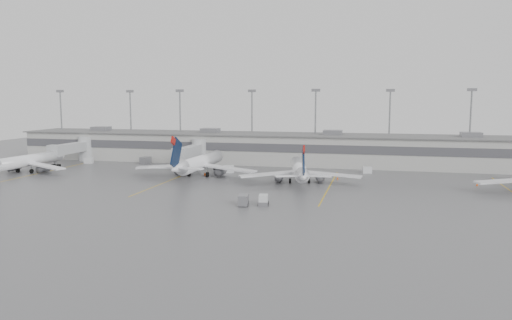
% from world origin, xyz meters
% --- Properties ---
extents(ground, '(260.00, 260.00, 0.00)m').
position_xyz_m(ground, '(0.00, 0.00, 0.00)').
color(ground, '#505053').
rests_on(ground, ground).
extents(terminal, '(152.00, 17.00, 9.45)m').
position_xyz_m(terminal, '(-0.01, 57.98, 4.17)').
color(terminal, '#ADADA7').
rests_on(terminal, ground).
extents(light_masts, '(142.40, 8.00, 20.60)m').
position_xyz_m(light_masts, '(0.00, 63.75, 12.03)').
color(light_masts, gray).
rests_on(light_masts, ground).
extents(jet_bridge_left, '(4.00, 17.20, 7.00)m').
position_xyz_m(jet_bridge_left, '(-55.50, 45.72, 3.87)').
color(jet_bridge_left, '#A5A8AA').
rests_on(jet_bridge_left, ground).
extents(jet_bridge_right, '(4.00, 17.20, 7.00)m').
position_xyz_m(jet_bridge_right, '(-20.50, 45.72, 3.87)').
color(jet_bridge_right, '#A5A8AA').
rests_on(jet_bridge_right, ground).
extents(stand_markings, '(105.25, 40.00, 0.01)m').
position_xyz_m(stand_markings, '(-0.00, 24.00, 0.01)').
color(stand_markings, '#E8B10D').
rests_on(stand_markings, ground).
extents(jet_far_left, '(26.17, 29.39, 9.50)m').
position_xyz_m(jet_far_left, '(-56.15, 25.31, 2.95)').
color(jet_far_left, white).
rests_on(jet_far_left, ground).
extents(jet_mid_left, '(28.97, 32.44, 10.50)m').
position_xyz_m(jet_mid_left, '(-13.24, 29.99, 3.26)').
color(jet_mid_left, white).
rests_on(jet_mid_left, ground).
extents(jet_mid_right, '(25.51, 28.89, 9.46)m').
position_xyz_m(jet_mid_right, '(10.81, 26.45, 2.94)').
color(jet_mid_right, white).
rests_on(jet_mid_right, ground).
extents(baggage_tug, '(2.17, 2.98, 1.76)m').
position_xyz_m(baggage_tug, '(8.23, 3.08, 0.69)').
color(baggage_tug, silver).
rests_on(baggage_tug, ground).
extents(baggage_cart, '(2.09, 3.09, 1.83)m').
position_xyz_m(baggage_cart, '(5.03, 1.88, 0.96)').
color(baggage_cart, slate).
rests_on(baggage_cart, ground).
extents(gse_uld_a, '(2.45, 1.82, 1.59)m').
position_xyz_m(gse_uld_a, '(-51.07, 44.37, 0.80)').
color(gse_uld_a, silver).
rests_on(gse_uld_a, ground).
extents(gse_uld_b, '(2.94, 2.49, 1.77)m').
position_xyz_m(gse_uld_b, '(-8.21, 37.05, 0.89)').
color(gse_uld_b, silver).
rests_on(gse_uld_b, ground).
extents(gse_uld_c, '(2.39, 1.81, 1.54)m').
position_xyz_m(gse_uld_c, '(24.61, 44.26, 0.77)').
color(gse_uld_c, silver).
rests_on(gse_uld_c, ground).
extents(gse_loader, '(2.34, 3.35, 1.95)m').
position_xyz_m(gse_loader, '(-35.18, 47.12, 0.98)').
color(gse_loader, slate).
rests_on(gse_loader, ground).
extents(cone_a, '(0.39, 0.39, 0.62)m').
position_xyz_m(cone_a, '(-56.83, 36.69, 0.31)').
color(cone_a, '#F84E05').
rests_on(cone_a, ground).
extents(cone_b, '(0.51, 0.51, 0.80)m').
position_xyz_m(cone_b, '(-12.41, 31.64, 0.40)').
color(cone_b, '#F84E05').
rests_on(cone_b, ground).
extents(cone_c, '(0.42, 0.42, 0.66)m').
position_xyz_m(cone_c, '(18.42, 33.15, 0.33)').
color(cone_c, '#F84E05').
rests_on(cone_c, ground).
extents(cone_d, '(0.45, 0.45, 0.72)m').
position_xyz_m(cone_d, '(47.21, 31.83, 0.36)').
color(cone_d, '#F84E05').
rests_on(cone_d, ground).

